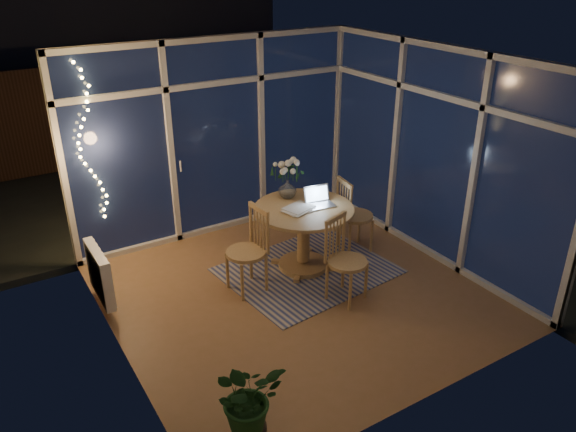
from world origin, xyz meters
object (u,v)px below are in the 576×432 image
object	(u,v)px
chair_front	(348,260)
laptop	(321,197)
chair_left	(246,251)
dining_table	(303,238)
chair_right	(356,214)
flower_vase	(287,189)
potted_plant	(248,405)

from	to	relation	value
chair_front	laptop	world-z (taller)	laptop
chair_front	chair_left	bearing A→B (deg)	120.50
dining_table	chair_right	distance (m)	0.83
dining_table	chair_left	distance (m)	0.83
chair_front	laptop	bearing A→B (deg)	59.49
chair_left	chair_front	xyz separation A→B (m)	(0.85, -0.74, -0.01)
chair_front	laptop	distance (m)	0.90
dining_table	laptop	size ratio (longest dim) A/B	3.70
chair_right	flower_vase	world-z (taller)	flower_vase
laptop	flower_vase	world-z (taller)	laptop
potted_plant	chair_front	bearing A→B (deg)	33.14
chair_right	flower_vase	xyz separation A→B (m)	(-0.83, 0.32, 0.41)
chair_front	flower_vase	distance (m)	1.26
chair_right	chair_front	world-z (taller)	chair_right
dining_table	flower_vase	size ratio (longest dim) A/B	5.64
potted_plant	flower_vase	bearing A→B (deg)	52.66
chair_left	flower_vase	distance (m)	1.01
dining_table	chair_front	xyz separation A→B (m)	(0.04, -0.82, 0.09)
potted_plant	chair_left	bearing A→B (deg)	62.55
flower_vase	potted_plant	world-z (taller)	flower_vase
laptop	potted_plant	world-z (taller)	laptop
dining_table	potted_plant	xyz separation A→B (m)	(-1.84, -2.05, -0.02)
chair_left	flower_vase	world-z (taller)	same
dining_table	flower_vase	world-z (taller)	flower_vase
chair_right	potted_plant	world-z (taller)	chair_right
chair_left	chair_right	world-z (taller)	chair_left
chair_left	flower_vase	size ratio (longest dim) A/B	4.84
chair_right	chair_front	size ratio (longest dim) A/B	1.02
dining_table	chair_left	world-z (taller)	chair_left
dining_table	chair_left	size ratio (longest dim) A/B	1.16
chair_right	chair_front	xyz separation A→B (m)	(-0.79, -0.87, -0.01)
flower_vase	potted_plant	bearing A→B (deg)	-127.34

